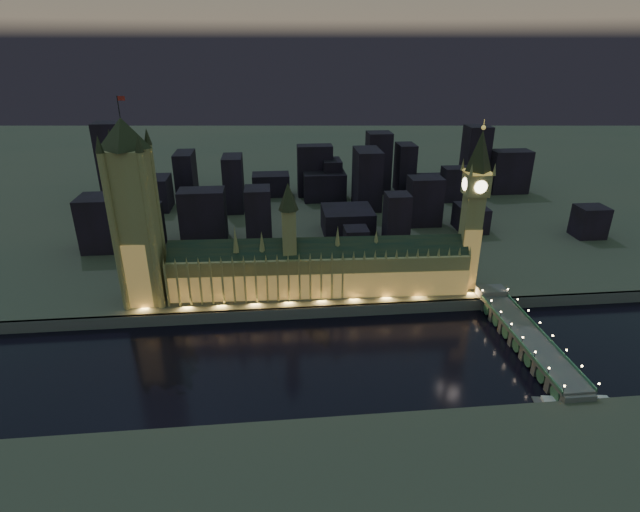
{
  "coord_description": "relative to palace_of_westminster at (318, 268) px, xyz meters",
  "views": [
    {
      "loc": [
        -24.19,
        -242.54,
        168.76
      ],
      "look_at": [
        5.0,
        55.0,
        38.0
      ],
      "focal_mm": 28.0,
      "sensor_mm": 36.0,
      "label": 1
    }
  ],
  "objects": [
    {
      "name": "ground_plane",
      "position": [
        -4.51,
        -61.74,
        -26.37
      ],
      "size": [
        2000.0,
        2000.0,
        0.0
      ],
      "primitive_type": "plane",
      "color": "black",
      "rests_on": "ground"
    },
    {
      "name": "city_backdrop",
      "position": [
        23.98,
        185.03,
        5.2
      ],
      "size": [
        468.84,
        215.63,
        81.59
      ],
      "color": "black",
      "rests_on": "north_bank"
    },
    {
      "name": "embankment_wall",
      "position": [
        -4.51,
        -20.74,
        -22.37
      ],
      "size": [
        2000.0,
        2.5,
        8.0
      ],
      "primitive_type": "cube",
      "color": "#584B56",
      "rests_on": "ground"
    },
    {
      "name": "north_bank",
      "position": [
        -4.51,
        458.26,
        -22.37
      ],
      "size": [
        2000.0,
        960.0,
        8.0
      ],
      "primitive_type": "cube",
      "color": "#3F443C",
      "rests_on": "ground"
    },
    {
      "name": "river_boat",
      "position": [
        121.63,
        -119.74,
        -24.81
      ],
      "size": [
        48.28,
        17.86,
        4.5
      ],
      "color": "#584B56",
      "rests_on": "ground"
    },
    {
      "name": "elizabeth_tower",
      "position": [
        103.49,
        0.19,
        45.77
      ],
      "size": [
        18.0,
        18.0,
        114.84
      ],
      "color": "#97814E",
      "rests_on": "north_bank"
    },
    {
      "name": "westminster_bridge",
      "position": [
        116.61,
        -65.18,
        -20.38
      ],
      "size": [
        18.63,
        113.0,
        15.9
      ],
      "color": "#584B56",
      "rests_on": "ground"
    },
    {
      "name": "palace_of_westminster",
      "position": [
        0.0,
        0.0,
        0.0
      ],
      "size": [
        202.0,
        27.52,
        78.0
      ],
      "color": "#97814E",
      "rests_on": "north_bank"
    },
    {
      "name": "victoria_tower",
      "position": [
        -114.51,
        0.19,
        46.84
      ],
      "size": [
        31.68,
        31.68,
        131.04
      ],
      "color": "#97814E",
      "rests_on": "north_bank"
    }
  ]
}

